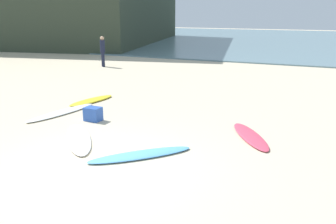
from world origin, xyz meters
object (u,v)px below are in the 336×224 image
surfboard_2 (92,100)px  beach_cooler (93,114)px  surfboard_5 (250,136)px  surfboard_3 (79,138)px  surfboard_0 (62,112)px  beachgoer_near (103,50)px  surfboard_4 (141,155)px

surfboard_2 → beach_cooler: (1.37, -1.84, 0.16)m
surfboard_2 → surfboard_5: 6.06m
surfboard_3 → surfboard_0: bearing=97.6°
surfboard_0 → beachgoer_near: beachgoer_near is taller
surfboard_2 → surfboard_5: surfboard_2 is taller
surfboard_0 → beach_cooler: (1.35, -0.22, 0.16)m
surfboard_2 → surfboard_5: (5.88, -1.44, -0.01)m
beachgoer_near → beach_cooler: (5.55, -8.90, -0.77)m
surfboard_5 → surfboard_3: bearing=-5.1°
surfboard_4 → beach_cooler: beach_cooler is taller
surfboard_0 → beach_cooler: bearing=1.4°
surfboard_5 → beach_cooler: beach_cooler is taller
surfboard_2 → surfboard_3: 3.86m
surfboard_2 → beach_cooler: beach_cooler is taller
surfboard_2 → beachgoer_near: beachgoer_near is taller
surfboard_3 → surfboard_4: same height
surfboard_5 → beachgoer_near: 13.20m
surfboard_0 → surfboard_2: size_ratio=1.32×
surfboard_3 → surfboard_5: size_ratio=1.13×
surfboard_2 → surfboard_5: size_ratio=0.92×
surfboard_3 → surfboard_5: bearing=-15.5°
surfboard_2 → beach_cooler: bearing=138.8°
surfboard_2 → surfboard_4: surfboard_2 is taller
beach_cooler → surfboard_4: bearing=-35.5°
surfboard_4 → surfboard_5: surfboard_4 is taller
surfboard_5 → beach_cooler: 4.54m
surfboard_4 → surfboard_5: (2.00, 2.20, -0.00)m
surfboard_0 → surfboard_4: (3.87, -2.01, 0.00)m
surfboard_4 → beach_cooler: bearing=-170.3°
beachgoer_near → surfboard_2: bearing=-17.5°
surfboard_4 → surfboard_2: bearing=-177.9°
beachgoer_near → beach_cooler: bearing=-16.2°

